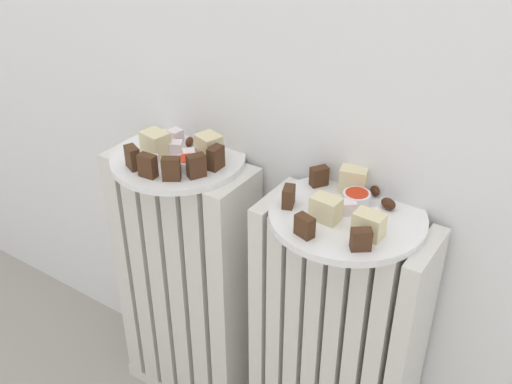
{
  "coord_description": "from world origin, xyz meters",
  "views": [
    {
      "loc": [
        0.49,
        -0.46,
        1.13
      ],
      "look_at": [
        0.0,
        0.28,
        0.59
      ],
      "focal_mm": 42.0,
      "sensor_mm": 36.0,
      "label": 1
    }
  ],
  "objects_px": {
    "radiator_right": "(334,356)",
    "jam_bowl_left": "(187,163)",
    "jam_bowl_right": "(356,198)",
    "fork": "(320,211)",
    "radiator_left": "(188,288)",
    "plate_left": "(178,159)",
    "plate_right": "(347,216)"
  },
  "relations": [
    {
      "from": "radiator_left",
      "to": "plate_right",
      "type": "relative_size",
      "value": 2.4
    },
    {
      "from": "plate_right",
      "to": "jam_bowl_right",
      "type": "height_order",
      "value": "jam_bowl_right"
    },
    {
      "from": "jam_bowl_left",
      "to": "radiator_left",
      "type": "bearing_deg",
      "value": 148.07
    },
    {
      "from": "jam_bowl_right",
      "to": "fork",
      "type": "xyz_separation_m",
      "value": [
        -0.04,
        -0.05,
        -0.01
      ]
    },
    {
      "from": "fork",
      "to": "radiator_right",
      "type": "bearing_deg",
      "value": 30.07
    },
    {
      "from": "plate_left",
      "to": "fork",
      "type": "relative_size",
      "value": 2.61
    },
    {
      "from": "plate_left",
      "to": "plate_right",
      "type": "xyz_separation_m",
      "value": [
        0.35,
        0.0,
        0.0
      ]
    },
    {
      "from": "radiator_left",
      "to": "jam_bowl_left",
      "type": "bearing_deg",
      "value": -31.93
    },
    {
      "from": "plate_right",
      "to": "jam_bowl_left",
      "type": "bearing_deg",
      "value": -174.45
    },
    {
      "from": "radiator_right",
      "to": "jam_bowl_left",
      "type": "height_order",
      "value": "jam_bowl_left"
    },
    {
      "from": "plate_left",
      "to": "jam_bowl_right",
      "type": "relative_size",
      "value": 5.61
    },
    {
      "from": "radiator_left",
      "to": "fork",
      "type": "bearing_deg",
      "value": -4.01
    },
    {
      "from": "radiator_left",
      "to": "jam_bowl_right",
      "type": "relative_size",
      "value": 13.44
    },
    {
      "from": "plate_left",
      "to": "jam_bowl_right",
      "type": "xyz_separation_m",
      "value": [
        0.35,
        0.03,
        0.02
      ]
    },
    {
      "from": "radiator_right",
      "to": "fork",
      "type": "height_order",
      "value": "fork"
    },
    {
      "from": "jam_bowl_right",
      "to": "radiator_right",
      "type": "bearing_deg",
      "value": -92.05
    },
    {
      "from": "plate_left",
      "to": "radiator_left",
      "type": "bearing_deg",
      "value": 0.0
    },
    {
      "from": "jam_bowl_left",
      "to": "fork",
      "type": "height_order",
      "value": "jam_bowl_left"
    },
    {
      "from": "radiator_left",
      "to": "jam_bowl_left",
      "type": "xyz_separation_m",
      "value": [
        0.05,
        -0.03,
        0.33
      ]
    },
    {
      "from": "jam_bowl_right",
      "to": "fork",
      "type": "distance_m",
      "value": 0.06
    },
    {
      "from": "radiator_left",
      "to": "jam_bowl_right",
      "type": "xyz_separation_m",
      "value": [
        0.35,
        0.03,
        0.33
      ]
    },
    {
      "from": "jam_bowl_right",
      "to": "fork",
      "type": "relative_size",
      "value": 0.46
    },
    {
      "from": "plate_left",
      "to": "radiator_right",
      "type": "bearing_deg",
      "value": 0.0
    },
    {
      "from": "fork",
      "to": "plate_left",
      "type": "bearing_deg",
      "value": 175.99
    },
    {
      "from": "radiator_left",
      "to": "jam_bowl_right",
      "type": "bearing_deg",
      "value": 4.54
    },
    {
      "from": "radiator_left",
      "to": "fork",
      "type": "distance_m",
      "value": 0.44
    },
    {
      "from": "plate_left",
      "to": "jam_bowl_left",
      "type": "relative_size",
      "value": 5.74
    },
    {
      "from": "jam_bowl_right",
      "to": "plate_left",
      "type": "bearing_deg",
      "value": -175.46
    },
    {
      "from": "plate_right",
      "to": "radiator_left",
      "type": "bearing_deg",
      "value": 180.0
    },
    {
      "from": "plate_left",
      "to": "jam_bowl_left",
      "type": "bearing_deg",
      "value": -31.93
    },
    {
      "from": "radiator_left",
      "to": "plate_left",
      "type": "xyz_separation_m",
      "value": [
        0.0,
        0.0,
        0.31
      ]
    },
    {
      "from": "plate_left",
      "to": "jam_bowl_left",
      "type": "distance_m",
      "value": 0.06
    }
  ]
}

